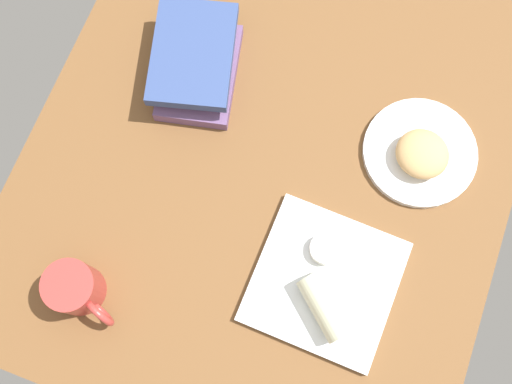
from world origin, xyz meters
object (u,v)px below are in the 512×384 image
object	(u,v)px
square_plate	(325,282)
coffee_mug	(76,289)
round_plate	(420,152)
sauce_cup	(325,249)
scone_pastry	(422,154)
breakfast_wrap	(328,305)
book_stack	(195,62)

from	to	relation	value
square_plate	coffee_mug	distance (cm)	43.34
round_plate	sauce_cup	size ratio (longest dim) A/B	3.88
coffee_mug	square_plate	bearing A→B (deg)	112.76
scone_pastry	coffee_mug	world-z (taller)	coffee_mug
breakfast_wrap	coffee_mug	xyz separation A→B (cm)	(12.55, -41.35, 0.11)
breakfast_wrap	square_plate	bearing A→B (deg)	61.91
square_plate	breakfast_wrap	bearing A→B (deg)	20.47
round_plate	square_plate	distance (cm)	30.64
round_plate	book_stack	world-z (taller)	book_stack
scone_pastry	round_plate	bearing A→B (deg)	-176.96
sauce_cup	book_stack	bearing A→B (deg)	-125.91
scone_pastry	coffee_mug	distance (cm)	66.16
breakfast_wrap	book_stack	world-z (taller)	book_stack
round_plate	book_stack	distance (cm)	45.85
square_plate	sauce_cup	distance (cm)	5.87
book_stack	coffee_mug	xyz separation A→B (cm)	(47.06, -3.09, 0.67)
round_plate	square_plate	world-z (taller)	square_plate
round_plate	square_plate	size ratio (longest dim) A/B	0.88
breakfast_wrap	book_stack	distance (cm)	51.52
square_plate	book_stack	size ratio (longest dim) A/B	0.99
square_plate	sauce_cup	xyz separation A→B (cm)	(-5.19, -1.94, 1.96)
sauce_cup	breakfast_wrap	bearing A→B (deg)	20.47
sauce_cup	book_stack	xyz separation A→B (cm)	(-25.17, -34.77, 1.29)
scone_pastry	book_stack	bearing A→B (deg)	-93.09
round_plate	sauce_cup	distance (cm)	26.55
book_stack	sauce_cup	bearing A→B (deg)	54.09
scone_pastry	sauce_cup	distance (cm)	25.25
round_plate	sauce_cup	world-z (taller)	sauce_cup
square_plate	coffee_mug	size ratio (longest dim) A/B	1.83
breakfast_wrap	coffee_mug	world-z (taller)	coffee_mug
scone_pastry	breakfast_wrap	bearing A→B (deg)	-13.23
sauce_cup	breakfast_wrap	world-z (taller)	breakfast_wrap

